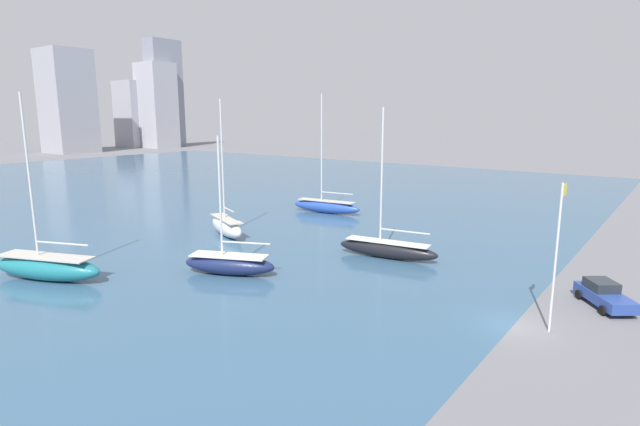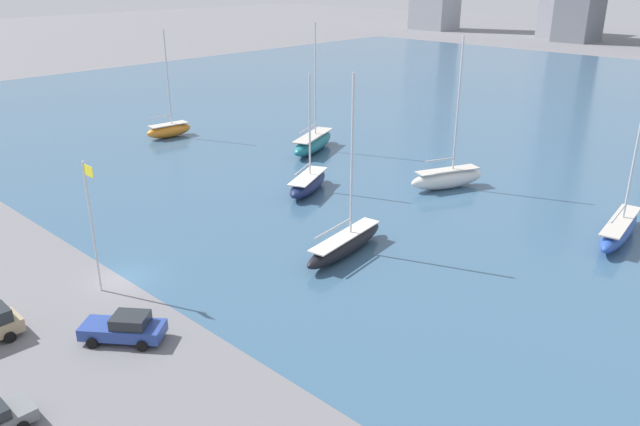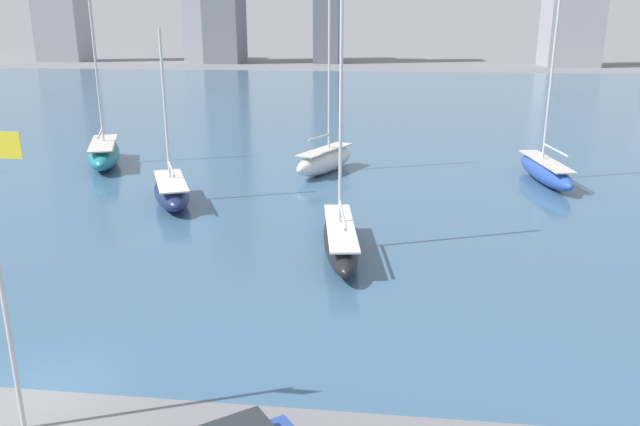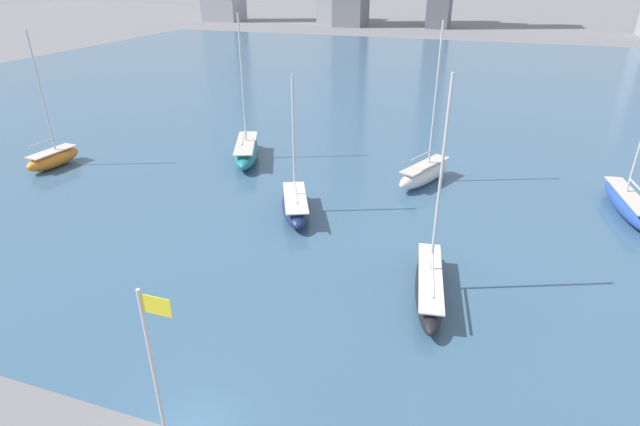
{
  "view_description": "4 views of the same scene",
  "coord_description": "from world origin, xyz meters",
  "px_view_note": "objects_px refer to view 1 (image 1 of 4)",
  "views": [
    {
      "loc": [
        -30.34,
        -7.74,
        12.83
      ],
      "look_at": [
        2.58,
        16.88,
        4.74
      ],
      "focal_mm": 28.0,
      "sensor_mm": 36.0,
      "label": 1
    },
    {
      "loc": [
        36.7,
        -18.53,
        20.26
      ],
      "look_at": [
        6.24,
        13.25,
        2.84
      ],
      "focal_mm": 35.0,
      "sensor_mm": 36.0,
      "label": 2
    },
    {
      "loc": [
        11.07,
        -16.65,
        11.57
      ],
      "look_at": [
        7.64,
        11.9,
        2.75
      ],
      "focal_mm": 35.0,
      "sensor_mm": 36.0,
      "label": 3
    },
    {
      "loc": [
        10.24,
        -12.71,
        18.34
      ],
      "look_at": [
        1.9,
        12.14,
        5.44
      ],
      "focal_mm": 28.0,
      "sensor_mm": 36.0,
      "label": 4
    }
  ],
  "objects_px": {
    "sailboat_blue": "(326,206)",
    "sailboat_black": "(387,248)",
    "flag_pole": "(557,251)",
    "parked_pickup_blue": "(604,294)",
    "sailboat_teal": "(47,267)",
    "sailboat_white": "(227,226)",
    "sailboat_navy": "(229,263)"
  },
  "relations": [
    {
      "from": "sailboat_blue",
      "to": "sailboat_black",
      "type": "relative_size",
      "value": 1.15
    },
    {
      "from": "sailboat_blue",
      "to": "flag_pole",
      "type": "bearing_deg",
      "value": -131.54
    },
    {
      "from": "parked_pickup_blue",
      "to": "sailboat_teal",
      "type": "bearing_deg",
      "value": 171.16
    },
    {
      "from": "sailboat_blue",
      "to": "sailboat_black",
      "type": "distance_m",
      "value": 21.98
    },
    {
      "from": "sailboat_white",
      "to": "parked_pickup_blue",
      "type": "bearing_deg",
      "value": -64.0
    },
    {
      "from": "flag_pole",
      "to": "sailboat_white",
      "type": "height_order",
      "value": "sailboat_white"
    },
    {
      "from": "sailboat_blue",
      "to": "sailboat_navy",
      "type": "bearing_deg",
      "value": -168.47
    },
    {
      "from": "flag_pole",
      "to": "sailboat_black",
      "type": "height_order",
      "value": "sailboat_black"
    },
    {
      "from": "sailboat_blue",
      "to": "parked_pickup_blue",
      "type": "xyz_separation_m",
      "value": [
        -15.35,
        -34.6,
        -0.16
      ]
    },
    {
      "from": "sailboat_teal",
      "to": "sailboat_blue",
      "type": "xyz_separation_m",
      "value": [
        35.43,
        -1.51,
        -0.1
      ]
    },
    {
      "from": "flag_pole",
      "to": "sailboat_black",
      "type": "relative_size",
      "value": 0.67
    },
    {
      "from": "flag_pole",
      "to": "sailboat_blue",
      "type": "relative_size",
      "value": 0.58
    },
    {
      "from": "sailboat_black",
      "to": "flag_pole",
      "type": "bearing_deg",
      "value": -125.35
    },
    {
      "from": "sailboat_navy",
      "to": "sailboat_black",
      "type": "relative_size",
      "value": 0.83
    },
    {
      "from": "sailboat_navy",
      "to": "sailboat_white",
      "type": "xyz_separation_m",
      "value": [
        9.09,
        10.14,
        0.18
      ]
    },
    {
      "from": "sailboat_navy",
      "to": "parked_pickup_blue",
      "type": "bearing_deg",
      "value": -91.95
    },
    {
      "from": "sailboat_black",
      "to": "sailboat_teal",
      "type": "bearing_deg",
      "value": 130.99
    },
    {
      "from": "sailboat_teal",
      "to": "sailboat_blue",
      "type": "distance_m",
      "value": 35.46
    },
    {
      "from": "sailboat_navy",
      "to": "sailboat_teal",
      "type": "bearing_deg",
      "value": 108.18
    },
    {
      "from": "sailboat_teal",
      "to": "sailboat_navy",
      "type": "bearing_deg",
      "value": -69.55
    },
    {
      "from": "parked_pickup_blue",
      "to": "sailboat_black",
      "type": "bearing_deg",
      "value": 137.44
    },
    {
      "from": "flag_pole",
      "to": "sailboat_navy",
      "type": "bearing_deg",
      "value": 99.46
    },
    {
      "from": "sailboat_blue",
      "to": "sailboat_navy",
      "type": "distance_m",
      "value": 27.36
    },
    {
      "from": "flag_pole",
      "to": "sailboat_white",
      "type": "distance_m",
      "value": 34.39
    },
    {
      "from": "sailboat_blue",
      "to": "sailboat_black",
      "type": "xyz_separation_m",
      "value": [
        -13.92,
        -17.01,
        -0.07
      ]
    },
    {
      "from": "sailboat_white",
      "to": "parked_pickup_blue",
      "type": "distance_m",
      "value": 35.77
    },
    {
      "from": "flag_pole",
      "to": "sailboat_black",
      "type": "distance_m",
      "value": 18.01
    },
    {
      "from": "sailboat_teal",
      "to": "sailboat_blue",
      "type": "bearing_deg",
      "value": -24.4
    },
    {
      "from": "sailboat_teal",
      "to": "sailboat_navy",
      "type": "xyz_separation_m",
      "value": [
        9.59,
        -10.5,
        -0.17
      ]
    },
    {
      "from": "sailboat_blue",
      "to": "sailboat_navy",
      "type": "relative_size",
      "value": 1.38
    },
    {
      "from": "sailboat_white",
      "to": "sailboat_black",
      "type": "xyz_separation_m",
      "value": [
        2.83,
        -18.15,
        -0.18
      ]
    },
    {
      "from": "flag_pole",
      "to": "sailboat_teal",
      "type": "bearing_deg",
      "value": 111.62
    }
  ]
}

